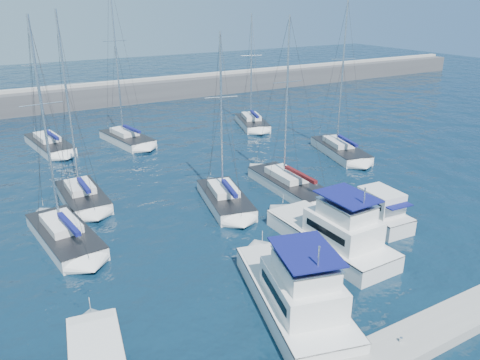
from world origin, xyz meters
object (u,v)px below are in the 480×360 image
sailboat_mid_d (289,184)px  motor_yacht_port_inner (296,294)px  sailboat_mid_b (82,196)px  sailboat_mid_e (340,150)px  sailboat_back_c (252,123)px  motor_yacht_stbd_outer (374,211)px  sailboat_mid_a (65,235)px  sailboat_back_b (127,138)px  sailboat_mid_c (225,199)px  motor_yacht_stbd_inner (334,234)px  sailboat_back_a (49,144)px

sailboat_mid_d → motor_yacht_port_inner: bearing=-123.1°
sailboat_mid_b → sailboat_mid_e: size_ratio=0.96×
sailboat_back_c → motor_yacht_stbd_outer: bearing=-85.6°
sailboat_mid_a → sailboat_mid_e: sailboat_mid_e is taller
sailboat_mid_a → sailboat_mid_b: (2.58, 6.26, 0.02)m
sailboat_back_b → sailboat_mid_c: bearing=-95.9°
motor_yacht_port_inner → sailboat_mid_d: bearing=70.3°
motor_yacht_stbd_inner → sailboat_mid_a: (-15.39, 10.11, -0.61)m
sailboat_mid_e → sailboat_mid_d: bearing=-138.9°
motor_yacht_port_inner → sailboat_mid_a: bearing=137.6°
sailboat_mid_e → sailboat_back_c: 14.89m
motor_yacht_stbd_inner → sailboat_mid_a: 18.42m
motor_yacht_stbd_inner → sailboat_mid_b: 20.80m
motor_yacht_port_inner → sailboat_back_a: 37.96m
motor_yacht_stbd_inner → sailboat_mid_c: (-2.84, 10.06, -0.61)m
motor_yacht_port_inner → sailboat_mid_e: 28.19m
motor_yacht_port_inner → sailboat_back_c: sailboat_back_c is taller
sailboat_mid_b → sailboat_back_b: size_ratio=0.84×
sailboat_mid_a → sailboat_mid_c: bearing=-7.3°
motor_yacht_port_inner → sailboat_mid_a: 16.99m
sailboat_mid_a → sailboat_back_b: 23.67m
motor_yacht_stbd_inner → sailboat_back_a: (-12.64, 33.24, -0.62)m
sailboat_mid_d → sailboat_back_b: size_ratio=0.81×
sailboat_back_c → sailboat_mid_a: bearing=-126.2°
sailboat_mid_b → sailboat_back_c: sailboat_mid_b is taller
sailboat_mid_a → sailboat_back_a: bearing=76.2°
motor_yacht_stbd_outer → sailboat_mid_c: sailboat_mid_c is taller
sailboat_mid_a → sailboat_back_b: (10.94, 20.99, 0.04)m
sailboat_back_b → motor_yacht_stbd_outer: bearing=-82.0°
sailboat_mid_c → sailboat_back_a: 25.17m
motor_yacht_port_inner → motor_yacht_stbd_inner: (6.19, 4.16, 0.00)m
sailboat_mid_a → sailboat_back_a: (2.74, 23.13, -0.01)m
motor_yacht_stbd_inner → sailboat_mid_a: sailboat_mid_a is taller
motor_yacht_port_inner → motor_yacht_stbd_outer: motor_yacht_port_inner is taller
sailboat_mid_b → motor_yacht_stbd_outer: bearing=-40.1°
sailboat_mid_e → sailboat_back_c: size_ratio=1.11×
sailboat_mid_a → sailboat_mid_b: bearing=60.6°
sailboat_mid_b → sailboat_mid_d: (16.39, -6.33, -0.03)m
sailboat_mid_c → sailboat_mid_e: size_ratio=0.87×
sailboat_mid_e → sailboat_back_b: bearing=153.8°
motor_yacht_stbd_inner → sailboat_mid_d: sailboat_mid_d is taller
motor_yacht_port_inner → sailboat_mid_e: sailboat_mid_e is taller
sailboat_mid_e → sailboat_back_b: size_ratio=0.87×
sailboat_mid_c → motor_yacht_port_inner: bearing=-91.3°
sailboat_back_c → sailboat_mid_d: bearing=-95.1°
motor_yacht_stbd_inner → sailboat_mid_c: bearing=104.7°
sailboat_mid_b → sailboat_mid_c: sailboat_mid_b is taller
motor_yacht_port_inner → sailboat_mid_b: sailboat_mid_b is taller
motor_yacht_stbd_outer → sailboat_back_b: 31.08m
motor_yacht_stbd_outer → sailboat_back_a: bearing=122.7°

